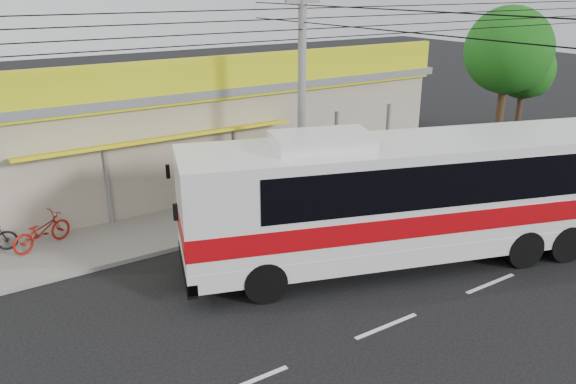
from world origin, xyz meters
The scene contains 10 objects.
ground centered at (0.00, 0.00, 0.00)m, with size 120.00×120.00×0.00m, color black.
sidewalk centered at (0.00, 6.00, 0.07)m, with size 30.00×3.20×0.15m, color gray.
lane_markings centered at (0.00, -2.50, 0.00)m, with size 50.00×0.12×0.01m, color silver, non-canonical shape.
storefront_building centered at (-0.01, 11.54, 2.30)m, with size 22.60×9.20×5.70m.
coach_bus centered at (3.23, -0.12, 2.28)m, with size 14.06×7.05×4.27m.
motorbike_red centered at (-6.47, 6.75, 0.69)m, with size 0.72×2.06×1.08m, color maroon.
white_car centered at (14.06, 2.06, 0.60)m, with size 2.01×4.35×1.21m, color silver.
utility_pole centered at (1.87, 4.20, 6.99)m, with size 34.00×14.00×8.48m.
tree_near centered at (16.37, 6.90, 4.88)m, with size 4.35×4.35×7.21m.
tree_far centered at (19.33, 7.92, 3.63)m, with size 3.23×3.23×5.36m.
Camera 1 is at (-8.64, -11.38, 8.14)m, focal length 35.00 mm.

